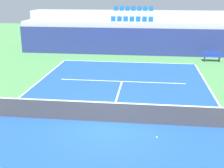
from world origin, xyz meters
name	(u,v)px	position (x,y,z in m)	size (l,w,h in m)	color
ground_plane	(109,122)	(0.00, 0.00, 0.00)	(80.00, 80.00, 0.00)	#4C8C4C
court_surface	(109,122)	(0.00, 0.00, 0.01)	(11.00, 24.00, 0.01)	#1E4C99
baseline_far	(128,62)	(0.00, 11.95, 0.01)	(11.00, 0.10, 0.00)	white
service_line_far	(122,81)	(0.00, 6.40, 0.01)	(8.26, 0.10, 0.00)	white
centre_service_line	(117,98)	(0.00, 3.20, 0.01)	(0.10, 6.40, 0.00)	white
back_wall	(130,42)	(0.00, 14.91, 1.23)	(20.84, 0.30, 2.47)	navy
stands_tier_lower	(131,37)	(0.00, 16.26, 1.47)	(20.84, 2.40, 2.94)	#9E9E99
stands_tier_upper	(133,30)	(0.00, 18.66, 1.88)	(20.84, 2.40, 3.77)	#9E9E99
seating_row_lower	(132,20)	(0.00, 16.35, 3.07)	(4.00, 0.44, 0.44)	#145193
seating_row_upper	(133,9)	(0.00, 18.75, 3.89)	(4.00, 0.44, 0.44)	#145193
tennis_net	(109,112)	(0.00, 0.00, 0.51)	(11.08, 0.08, 1.07)	black
player_bench	(212,56)	(6.99, 13.11, 0.51)	(1.50, 0.40, 0.85)	navy
tennis_ball_0	(157,137)	(2.12, -1.31, 0.04)	(0.07, 0.07, 0.07)	#CCE033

